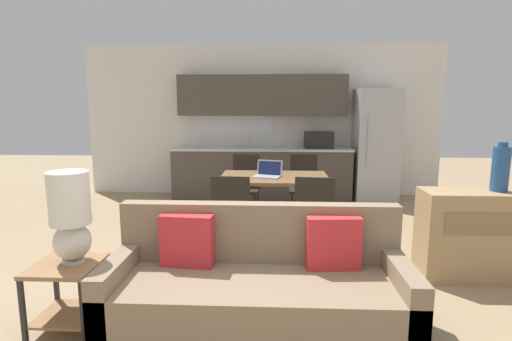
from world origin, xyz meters
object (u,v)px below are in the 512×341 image
object	(u,v)px
credenza	(487,235)
dining_chair_far_right	(304,184)
vase	(501,168)
dining_chair_near_left	(233,214)
laptop	(268,173)
dining_chair_far_left	(245,184)
dining_table	(274,182)
couch	(258,283)
side_table	(68,285)
table_lamp	(70,215)
dining_chair_near_right	(314,215)
refrigerator	(376,145)

from	to	relation	value
credenza	dining_chair_far_right	bearing A→B (deg)	128.17
vase	dining_chair_near_left	world-z (taller)	vase
dining_chair_near_left	laptop	size ratio (longest dim) A/B	2.45
dining_chair_far_left	dining_chair_near_left	xyz separation A→B (m)	(-0.01, -1.64, 0.00)
dining_table	couch	world-z (taller)	couch
side_table	credenza	world-z (taller)	credenza
table_lamp	dining_chair_far_left	world-z (taller)	table_lamp
vase	dining_chair_near_right	world-z (taller)	vase
refrigerator	couch	size ratio (longest dim) A/B	0.89
couch	credenza	distance (m)	2.34
dining_chair_near_right	couch	bearing A→B (deg)	72.68
vase	laptop	distance (m)	2.46
credenza	dining_chair_near_left	xyz separation A→B (m)	(-2.45, 0.34, 0.08)
couch	dining_chair_near_left	distance (m)	1.35
refrigerator	credenza	world-z (taller)	refrigerator
side_table	dining_chair_far_right	world-z (taller)	dining_chair_far_right
credenza	laptop	distance (m)	2.42
side_table	dining_table	bearing A→B (deg)	56.06
refrigerator	dining_table	world-z (taller)	refrigerator
dining_chair_far_left	laptop	bearing A→B (deg)	-63.44
table_lamp	laptop	size ratio (longest dim) A/B	1.78
credenza	dining_chair_far_left	bearing A→B (deg)	140.91
side_table	vase	distance (m)	3.81
dining_table	dining_chair_near_right	bearing A→B (deg)	-63.60
couch	dining_chair_far_left	distance (m)	2.96
credenza	dining_chair_far_right	size ratio (longest dim) A/B	1.34
table_lamp	dining_chair_near_left	xyz separation A→B (m)	(1.03, 1.35, -0.35)
dining_table	couch	xyz separation A→B (m)	(-0.11, -2.14, -0.35)
refrigerator	vase	distance (m)	3.20
table_lamp	vase	world-z (taller)	vase
dining_table	dining_chair_far_right	xyz separation A→B (m)	(0.43, 0.84, -0.19)
dining_chair_far_right	refrigerator	bearing A→B (deg)	43.46
side_table	dining_chair_near_left	world-z (taller)	dining_chair_near_left
dining_chair_near_left	refrigerator	bearing A→B (deg)	-122.63
dining_table	dining_chair_far_left	world-z (taller)	dining_chair_far_left
dining_chair_far_right	dining_chair_near_left	size ratio (longest dim) A/B	1.00
table_lamp	dining_chair_far_left	xyz separation A→B (m)	(1.04, 2.99, -0.35)
table_lamp	dining_chair_near_left	bearing A→B (deg)	52.76
dining_chair_far_left	couch	bearing A→B (deg)	-79.91
credenza	dining_table	bearing A→B (deg)	149.67
refrigerator	dining_table	bearing A→B (deg)	-130.70
dining_table	side_table	xyz separation A→B (m)	(-1.50, -2.23, -0.35)
dining_chair_far_left	side_table	bearing A→B (deg)	-105.54
dining_chair_far_left	dining_chair_near_right	world-z (taller)	same
table_lamp	side_table	bearing A→B (deg)	-135.10
side_table	table_lamp	distance (m)	0.52
couch	refrigerator	bearing A→B (deg)	66.06
laptop	dining_chair_near_right	bearing A→B (deg)	-42.71
dining_chair_near_right	laptop	distance (m)	1.00
dining_chair_near_right	dining_chair_far_left	bearing A→B (deg)	-57.83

